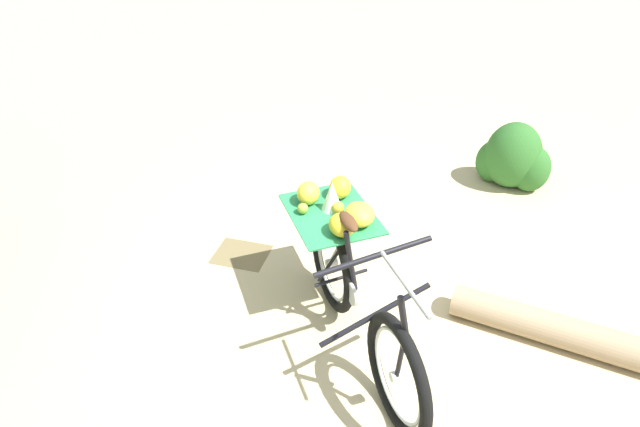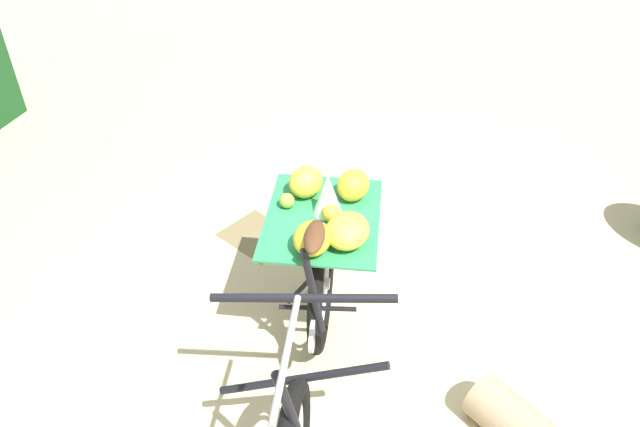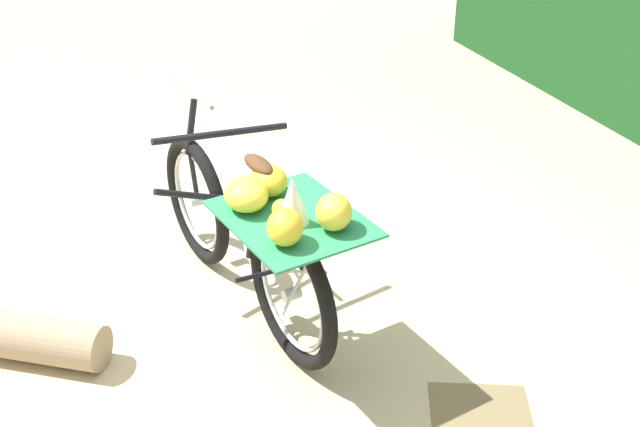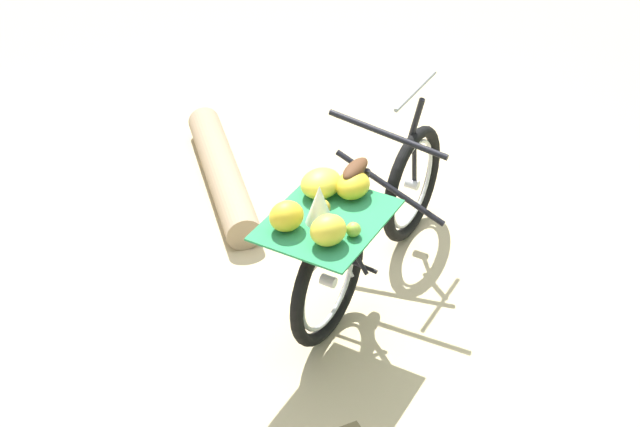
% 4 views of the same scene
% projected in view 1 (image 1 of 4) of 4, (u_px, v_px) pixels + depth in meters
% --- Properties ---
extents(ground_plane, '(60.00, 60.00, 0.00)m').
position_uv_depth(ground_plane, '(386.00, 329.00, 3.83)').
color(ground_plane, '#C6B284').
extents(bicycle, '(1.27, 1.63, 1.03)m').
position_uv_depth(bicycle, '(354.00, 282.00, 3.49)').
color(bicycle, black).
rests_on(bicycle, ground_plane).
extents(fallen_log, '(1.46, 0.47, 0.22)m').
position_uv_depth(fallen_log, '(559.00, 331.00, 3.67)').
color(fallen_log, '#9E8466').
rests_on(fallen_log, ground_plane).
extents(shrub_cluster, '(0.70, 0.48, 0.67)m').
position_uv_depth(shrub_cluster, '(513.00, 159.00, 5.27)').
color(shrub_cluster, '#2D6628').
rests_on(shrub_cluster, ground_plane).
extents(leaf_litter_patch, '(0.44, 0.36, 0.01)m').
position_uv_depth(leaf_litter_patch, '(241.00, 254.00, 4.52)').
color(leaf_litter_patch, olive).
rests_on(leaf_litter_patch, ground_plane).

